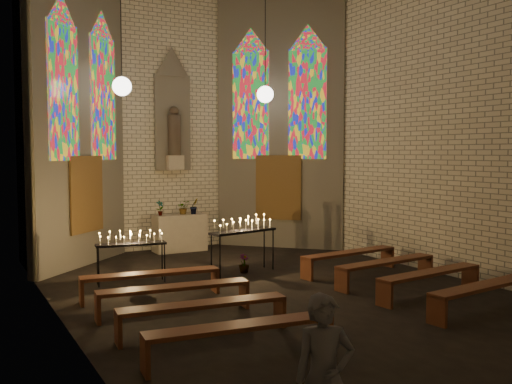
% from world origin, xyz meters
% --- Properties ---
extents(floor, '(12.00, 12.00, 0.00)m').
position_xyz_m(floor, '(0.00, 0.00, 0.00)').
color(floor, black).
rests_on(floor, ground).
extents(room, '(8.22, 12.43, 7.00)m').
position_xyz_m(room, '(-0.00, 3.37, 3.72)').
color(room, '#F0E7C9').
rests_on(room, ground).
extents(altar, '(1.40, 0.60, 1.00)m').
position_xyz_m(altar, '(0.00, 5.45, 0.50)').
color(altar, beige).
rests_on(altar, ground).
extents(flower_vase_left, '(0.25, 0.20, 0.41)m').
position_xyz_m(flower_vase_left, '(-0.55, 5.45, 1.20)').
color(flower_vase_left, '#4C723F').
rests_on(flower_vase_left, altar).
extents(flower_vase_center, '(0.38, 0.34, 0.37)m').
position_xyz_m(flower_vase_center, '(0.12, 5.46, 1.19)').
color(flower_vase_center, '#4C723F').
rests_on(flower_vase_center, altar).
extents(flower_vase_right, '(0.29, 0.27, 0.44)m').
position_xyz_m(flower_vase_right, '(0.39, 5.35, 1.22)').
color(flower_vase_right, '#4C723F').
rests_on(flower_vase_right, altar).
extents(aisle_flower_pot, '(0.29, 0.29, 0.42)m').
position_xyz_m(aisle_flower_pot, '(0.24, 2.13, 0.21)').
color(aisle_flower_pot, '#4C723F').
rests_on(aisle_flower_pot, ground).
extents(votive_stand_left, '(1.44, 0.53, 1.03)m').
position_xyz_m(votive_stand_left, '(-2.26, 2.33, 0.89)').
color(votive_stand_left, black).
rests_on(votive_stand_left, ground).
extents(votive_stand_right, '(1.67, 0.72, 1.20)m').
position_xyz_m(votive_stand_right, '(0.21, 2.12, 1.03)').
color(votive_stand_right, black).
rests_on(votive_stand_right, ground).
extents(pew_left_0, '(2.56, 0.63, 0.49)m').
position_xyz_m(pew_left_0, '(-2.29, 0.98, 0.40)').
color(pew_left_0, '#572A18').
rests_on(pew_left_0, ground).
extents(pew_right_0, '(2.56, 0.63, 0.49)m').
position_xyz_m(pew_right_0, '(2.29, 0.98, 0.40)').
color(pew_right_0, '#572A18').
rests_on(pew_right_0, ground).
extents(pew_left_1, '(2.56, 0.63, 0.49)m').
position_xyz_m(pew_left_1, '(-2.29, -0.22, 0.40)').
color(pew_left_1, '#572A18').
rests_on(pew_left_1, ground).
extents(pew_right_1, '(2.56, 0.63, 0.49)m').
position_xyz_m(pew_right_1, '(2.29, -0.22, 0.40)').
color(pew_right_1, '#572A18').
rests_on(pew_right_1, ground).
extents(pew_left_2, '(2.56, 0.63, 0.49)m').
position_xyz_m(pew_left_2, '(-2.29, -1.42, 0.40)').
color(pew_left_2, '#572A18').
rests_on(pew_left_2, ground).
extents(pew_right_2, '(2.56, 0.63, 0.49)m').
position_xyz_m(pew_right_2, '(2.29, -1.42, 0.40)').
color(pew_right_2, '#572A18').
rests_on(pew_right_2, ground).
extents(pew_left_3, '(2.56, 0.63, 0.49)m').
position_xyz_m(pew_left_3, '(-2.29, -2.62, 0.40)').
color(pew_left_3, '#572A18').
rests_on(pew_left_3, ground).
extents(pew_right_3, '(2.56, 0.63, 0.49)m').
position_xyz_m(pew_right_3, '(2.29, -2.62, 0.40)').
color(pew_right_3, '#572A18').
rests_on(pew_right_3, ground).
extents(visitor, '(0.63, 0.52, 1.47)m').
position_xyz_m(visitor, '(-2.73, -5.07, 0.73)').
color(visitor, '#51505B').
rests_on(visitor, ground).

